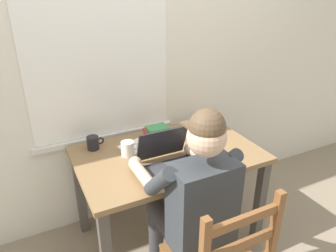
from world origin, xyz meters
name	(u,v)px	position (x,y,z in m)	size (l,w,h in m)	color
ground_plane	(168,234)	(0.00, 0.00, 0.00)	(8.00, 8.00, 0.00)	gray
back_wall	(138,52)	(-0.01, 0.47, 1.30)	(6.00, 0.08, 2.60)	silver
desk	(168,165)	(0.00, 0.00, 0.61)	(1.21, 0.77, 0.71)	olive
seated_person	(192,198)	(-0.08, -0.46, 0.68)	(0.50, 0.60, 1.24)	#33383D
laptop	(169,159)	(-0.08, -0.16, 0.77)	(0.33, 0.31, 0.23)	#232328
computer_mouse	(212,156)	(0.22, -0.19, 0.73)	(0.06, 0.10, 0.03)	black
coffee_mug_white	(128,148)	(-0.25, 0.08, 0.76)	(0.12, 0.09, 0.10)	white
coffee_mug_dark	(93,143)	(-0.43, 0.27, 0.76)	(0.12, 0.08, 0.09)	black
book_stack_main	(157,133)	(0.01, 0.21, 0.76)	(0.21, 0.16, 0.10)	#38844C
paper_pile_near_laptop	(139,145)	(-0.14, 0.17, 0.72)	(0.25, 0.17, 0.01)	white
landscape_photo_print	(200,138)	(0.30, 0.08, 0.71)	(0.13, 0.09, 0.00)	gold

